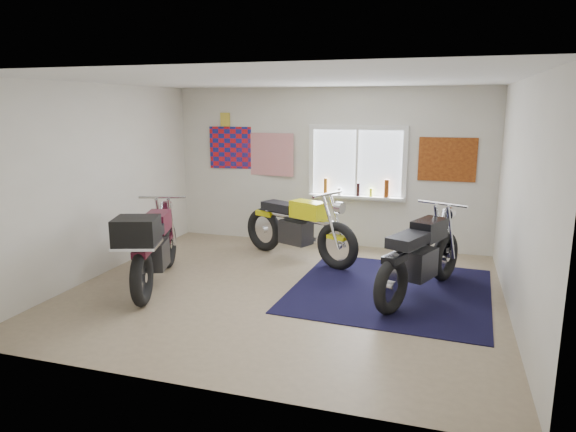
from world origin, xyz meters
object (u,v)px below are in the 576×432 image
(black_chrome_bike, at_px, (420,258))
(maroon_tourer, at_px, (152,246))
(navy_rug, at_px, (390,290))
(yellow_triumph, at_px, (298,229))

(black_chrome_bike, bearing_deg, maroon_tourer, 125.36)
(navy_rug, xyz_separation_m, yellow_triumph, (-1.57, 1.01, 0.49))
(yellow_triumph, distance_m, maroon_tourer, 2.37)
(navy_rug, relative_size, yellow_triumph, 1.23)
(black_chrome_bike, bearing_deg, navy_rug, 99.97)
(navy_rug, distance_m, maroon_tourer, 3.20)
(navy_rug, xyz_separation_m, black_chrome_bike, (0.36, -0.08, 0.50))
(yellow_triumph, xyz_separation_m, maroon_tourer, (-1.46, -1.86, 0.09))
(maroon_tourer, bearing_deg, yellow_triumph, -56.60)
(navy_rug, height_order, yellow_triumph, yellow_triumph)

